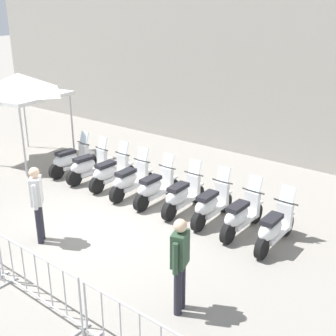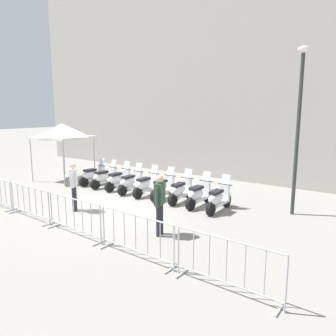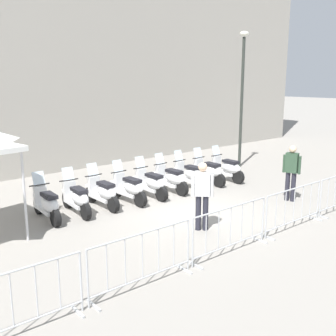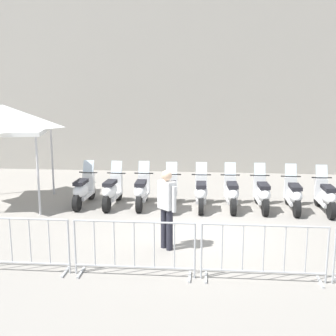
{
  "view_description": "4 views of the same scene",
  "coord_description": "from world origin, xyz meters",
  "px_view_note": "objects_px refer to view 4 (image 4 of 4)",
  "views": [
    {
      "loc": [
        5.63,
        -7.01,
        4.85
      ],
      "look_at": [
        0.75,
        1.88,
        1.08
      ],
      "focal_mm": 46.38,
      "sensor_mm": 36.0,
      "label": 1
    },
    {
      "loc": [
        6.81,
        -8.83,
        3.36
      ],
      "look_at": [
        1.3,
        2.04,
        1.24
      ],
      "focal_mm": 32.95,
      "sensor_mm": 36.0,
      "label": 2
    },
    {
      "loc": [
        -8.83,
        -6.66,
        3.82
      ],
      "look_at": [
        0.97,
        1.74,
        0.87
      ],
      "focal_mm": 44.07,
      "sensor_mm": 36.0,
      "label": 3
    },
    {
      "loc": [
        -1.64,
        -9.75,
        3.56
      ],
      "look_at": [
        -0.61,
        1.7,
        1.24
      ],
      "focal_mm": 46.23,
      "sensor_mm": 36.0,
      "label": 4
    }
  ],
  "objects_px": {
    "motorcycle_7": "(293,195)",
    "motorcycle_4": "(201,193)",
    "barrier_segment_1": "(11,245)",
    "canopy_tent": "(3,119)",
    "motorcycle_6": "(262,194)",
    "barrier_segment_3": "(264,253)",
    "motorcycle_5": "(232,194)",
    "motorcycle_1": "(112,191)",
    "officer_near_row_end": "(167,205)",
    "motorcycle_3": "(171,193)",
    "barrier_segment_2": "(134,249)",
    "motorcycle_8": "(326,197)",
    "motorcycle_0": "(83,190)",
    "motorcycle_2": "(142,191)"
  },
  "relations": [
    {
      "from": "motorcycle_1",
      "to": "motorcycle_7",
      "type": "bearing_deg",
      "value": -10.12
    },
    {
      "from": "motorcycle_2",
      "to": "barrier_segment_2",
      "type": "xyz_separation_m",
      "value": [
        -0.27,
        -4.5,
        0.07
      ]
    },
    {
      "from": "officer_near_row_end",
      "to": "canopy_tent",
      "type": "relative_size",
      "value": 0.59
    },
    {
      "from": "motorcycle_5",
      "to": "barrier_segment_3",
      "type": "bearing_deg",
      "value": -96.04
    },
    {
      "from": "motorcycle_6",
      "to": "barrier_segment_3",
      "type": "xyz_separation_m",
      "value": [
        -1.31,
        -4.31,
        0.07
      ]
    },
    {
      "from": "motorcycle_5",
      "to": "barrier_segment_1",
      "type": "xyz_separation_m",
      "value": [
        -5.09,
        -3.63,
        0.07
      ]
    },
    {
      "from": "motorcycle_3",
      "to": "barrier_segment_2",
      "type": "height_order",
      "value": "motorcycle_3"
    },
    {
      "from": "motorcycle_5",
      "to": "motorcycle_1",
      "type": "bearing_deg",
      "value": 170.62
    },
    {
      "from": "motorcycle_7",
      "to": "barrier_segment_1",
      "type": "bearing_deg",
      "value": -154.02
    },
    {
      "from": "motorcycle_0",
      "to": "motorcycle_1",
      "type": "relative_size",
      "value": 1.0
    },
    {
      "from": "motorcycle_4",
      "to": "motorcycle_2",
      "type": "bearing_deg",
      "value": 168.2
    },
    {
      "from": "motorcycle_5",
      "to": "barrier_segment_1",
      "type": "bearing_deg",
      "value": -144.48
    },
    {
      "from": "motorcycle_3",
      "to": "motorcycle_8",
      "type": "bearing_deg",
      "value": -10.88
    },
    {
      "from": "motorcycle_7",
      "to": "barrier_segment_3",
      "type": "height_order",
      "value": "motorcycle_7"
    },
    {
      "from": "motorcycle_1",
      "to": "motorcycle_6",
      "type": "height_order",
      "value": "same"
    },
    {
      "from": "barrier_segment_2",
      "to": "canopy_tent",
      "type": "xyz_separation_m",
      "value": [
        -3.59,
        5.08,
        1.99
      ]
    },
    {
      "from": "motorcycle_3",
      "to": "barrier_segment_3",
      "type": "distance_m",
      "value": 4.83
    },
    {
      "from": "motorcycle_3",
      "to": "barrier_segment_3",
      "type": "height_order",
      "value": "motorcycle_3"
    },
    {
      "from": "motorcycle_4",
      "to": "barrier_segment_1",
      "type": "xyz_separation_m",
      "value": [
        -4.24,
        -3.74,
        0.07
      ]
    },
    {
      "from": "motorcycle_4",
      "to": "motorcycle_3",
      "type": "bearing_deg",
      "value": 172.31
    },
    {
      "from": "motorcycle_1",
      "to": "barrier_segment_2",
      "type": "relative_size",
      "value": 0.77
    },
    {
      "from": "motorcycle_2",
      "to": "motorcycle_7",
      "type": "height_order",
      "value": "same"
    },
    {
      "from": "motorcycle_6",
      "to": "barrier_segment_1",
      "type": "height_order",
      "value": "motorcycle_6"
    },
    {
      "from": "motorcycle_4",
      "to": "barrier_segment_3",
      "type": "relative_size",
      "value": 0.77
    },
    {
      "from": "motorcycle_7",
      "to": "motorcycle_4",
      "type": "bearing_deg",
      "value": 169.84
    },
    {
      "from": "barrier_segment_2",
      "to": "officer_near_row_end",
      "type": "distance_m",
      "value": 1.53
    },
    {
      "from": "motorcycle_2",
      "to": "motorcycle_6",
      "type": "distance_m",
      "value": 3.4
    },
    {
      "from": "motorcycle_0",
      "to": "officer_near_row_end",
      "type": "relative_size",
      "value": 0.99
    },
    {
      "from": "barrier_segment_1",
      "to": "canopy_tent",
      "type": "relative_size",
      "value": 0.77
    },
    {
      "from": "motorcycle_3",
      "to": "motorcycle_8",
      "type": "xyz_separation_m",
      "value": [
        4.17,
        -0.8,
        0.0
      ]
    },
    {
      "from": "motorcycle_6",
      "to": "officer_near_row_end",
      "type": "bearing_deg",
      "value": -137.92
    },
    {
      "from": "motorcycle_6",
      "to": "barrier_segment_1",
      "type": "bearing_deg",
      "value": -149.5
    },
    {
      "from": "motorcycle_2",
      "to": "barrier_segment_3",
      "type": "xyz_separation_m",
      "value": [
        2.04,
        -4.91,
        0.07
      ]
    },
    {
      "from": "motorcycle_1",
      "to": "motorcycle_4",
      "type": "height_order",
      "value": "same"
    },
    {
      "from": "motorcycle_4",
      "to": "motorcycle_7",
      "type": "relative_size",
      "value": 1.0
    },
    {
      "from": "motorcycle_8",
      "to": "officer_near_row_end",
      "type": "bearing_deg",
      "value": -154.37
    },
    {
      "from": "barrier_segment_1",
      "to": "canopy_tent",
      "type": "height_order",
      "value": "canopy_tent"
    },
    {
      "from": "motorcycle_8",
      "to": "barrier_segment_1",
      "type": "xyz_separation_m",
      "value": [
        -7.57,
        -3.05,
        0.07
      ]
    },
    {
      "from": "barrier_segment_1",
      "to": "barrier_segment_3",
      "type": "distance_m",
      "value": 4.69
    },
    {
      "from": "motorcycle_6",
      "to": "barrier_segment_1",
      "type": "distance_m",
      "value": 6.88
    },
    {
      "from": "barrier_segment_3",
      "to": "canopy_tent",
      "type": "xyz_separation_m",
      "value": [
        -5.9,
        5.49,
        1.99
      ]
    },
    {
      "from": "motorcycle_2",
      "to": "motorcycle_3",
      "type": "bearing_deg",
      "value": -15.86
    },
    {
      "from": "motorcycle_6",
      "to": "motorcycle_8",
      "type": "relative_size",
      "value": 1.0
    },
    {
      "from": "motorcycle_1",
      "to": "motorcycle_3",
      "type": "bearing_deg",
      "value": -11.27
    },
    {
      "from": "motorcycle_0",
      "to": "motorcycle_5",
      "type": "bearing_deg",
      "value": -9.88
    },
    {
      "from": "motorcycle_7",
      "to": "motorcycle_8",
      "type": "relative_size",
      "value": 1.0
    },
    {
      "from": "motorcycle_6",
      "to": "motorcycle_7",
      "type": "relative_size",
      "value": 1.0
    },
    {
      "from": "officer_near_row_end",
      "to": "barrier_segment_3",
      "type": "bearing_deg",
      "value": -46.58
    },
    {
      "from": "motorcycle_7",
      "to": "motorcycle_1",
      "type": "bearing_deg",
      "value": 169.88
    },
    {
      "from": "motorcycle_1",
      "to": "motorcycle_5",
      "type": "xyz_separation_m",
      "value": [
        3.37,
        -0.56,
        0.0
      ]
    }
  ]
}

